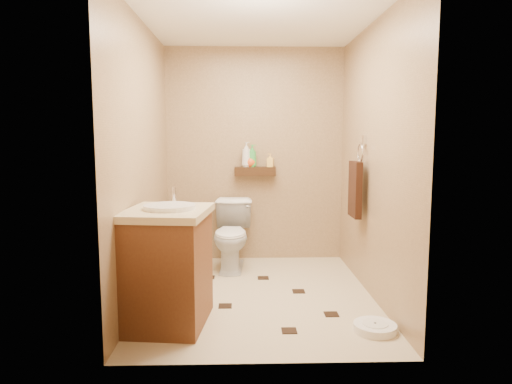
{
  "coord_description": "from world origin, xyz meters",
  "views": [
    {
      "loc": [
        -0.14,
        -3.94,
        1.41
      ],
      "look_at": [
        -0.02,
        0.25,
        0.9
      ],
      "focal_mm": 32.0,
      "sensor_mm": 36.0,
      "label": 1
    }
  ],
  "objects": [
    {
      "name": "ground",
      "position": [
        0.0,
        0.0,
        0.0
      ],
      "size": [
        2.5,
        2.5,
        0.0
      ],
      "primitive_type": "plane",
      "color": "beige",
      "rests_on": "ground"
    },
    {
      "name": "bottle_e",
      "position": [
        0.17,
        1.17,
        1.15
      ],
      "size": [
        0.08,
        0.08,
        0.15
      ],
      "primitive_type": "imported",
      "rotation": [
        0.0,
        0.0,
        4.47
      ],
      "color": "#F7C552",
      "rests_on": "wall_shelf"
    },
    {
      "name": "towel_ring",
      "position": [
        0.91,
        0.25,
        0.95
      ],
      "size": [
        0.12,
        0.3,
        0.76
      ],
      "color": "silver",
      "rests_on": "wall_right"
    },
    {
      "name": "toilet_brush",
      "position": [
        -0.73,
        0.71,
        0.17
      ],
      "size": [
        0.11,
        0.11,
        0.5
      ],
      "color": "#1C706D",
      "rests_on": "ground"
    },
    {
      "name": "toilet",
      "position": [
        -0.26,
        0.83,
        0.36
      ],
      "size": [
        0.44,
        0.73,
        0.73
      ],
      "primitive_type": "imported",
      "rotation": [
        0.0,
        0.0,
        -0.05
      ],
      "color": "white",
      "rests_on": "ground"
    },
    {
      "name": "bottle_c",
      "position": [
        -0.05,
        1.17,
        1.15
      ],
      "size": [
        0.14,
        0.14,
        0.16
      ],
      "primitive_type": "imported",
      "rotation": [
        0.0,
        0.0,
        4.51
      ],
      "color": "#ED561B",
      "rests_on": "wall_shelf"
    },
    {
      "name": "bottle_d",
      "position": [
        -0.03,
        1.17,
        1.2
      ],
      "size": [
        0.12,
        0.12,
        0.25
      ],
      "primitive_type": "imported",
      "rotation": [
        0.0,
        0.0,
        1.23
      ],
      "color": "green",
      "rests_on": "wall_shelf"
    },
    {
      "name": "ceiling",
      "position": [
        0.0,
        0.0,
        2.4
      ],
      "size": [
        2.0,
        2.5,
        0.02
      ],
      "primitive_type": "cube",
      "color": "white",
      "rests_on": "wall_back"
    },
    {
      "name": "wall_front",
      "position": [
        0.0,
        -1.25,
        1.2
      ],
      "size": [
        2.0,
        0.04,
        2.4
      ],
      "primitive_type": "cube",
      "color": "#A0805B",
      "rests_on": "ground"
    },
    {
      "name": "vanity",
      "position": [
        -0.7,
        -0.6,
        0.45
      ],
      "size": [
        0.67,
        0.78,
        1.02
      ],
      "rotation": [
        0.0,
        0.0,
        -0.11
      ],
      "color": "brown",
      "rests_on": "ground"
    },
    {
      "name": "wall_left",
      "position": [
        -1.0,
        0.0,
        1.2
      ],
      "size": [
        0.04,
        2.5,
        2.4
      ],
      "primitive_type": "cube",
      "color": "#A0805B",
      "rests_on": "ground"
    },
    {
      "name": "wall_shelf",
      "position": [
        0.0,
        1.17,
        1.02
      ],
      "size": [
        0.46,
        0.14,
        0.1
      ],
      "primitive_type": "cube",
      "color": "#3A240F",
      "rests_on": "wall_back"
    },
    {
      "name": "wall_back",
      "position": [
        0.0,
        1.25,
        1.2
      ],
      "size": [
        2.0,
        0.04,
        2.4
      ],
      "primitive_type": "cube",
      "color": "#A0805B",
      "rests_on": "ground"
    },
    {
      "name": "bottle_a",
      "position": [
        -0.1,
        1.17,
        1.21
      ],
      "size": [
        0.15,
        0.15,
        0.28
      ],
      "primitive_type": "imported",
      "rotation": [
        0.0,
        0.0,
        2.45
      ],
      "color": "silver",
      "rests_on": "wall_shelf"
    },
    {
      "name": "wall_right",
      "position": [
        1.0,
        0.0,
        1.2
      ],
      "size": [
        0.04,
        2.5,
        2.4
      ],
      "primitive_type": "cube",
      "color": "#A0805B",
      "rests_on": "ground"
    },
    {
      "name": "bottle_b",
      "position": [
        -0.1,
        1.17,
        1.14
      ],
      "size": [
        0.09,
        0.09,
        0.15
      ],
      "primitive_type": "imported",
      "rotation": [
        0.0,
        0.0,
        1.11
      ],
      "color": "yellow",
      "rests_on": "wall_shelf"
    },
    {
      "name": "bathroom_scale",
      "position": [
        0.82,
        -0.8,
        0.03
      ],
      "size": [
        0.34,
        0.34,
        0.06
      ],
      "rotation": [
        0.0,
        0.0,
        -0.12
      ],
      "color": "white",
      "rests_on": "ground"
    },
    {
      "name": "floor_accents",
      "position": [
        0.07,
        -0.08,
        0.0
      ],
      "size": [
        1.15,
        1.4,
        0.01
      ],
      "color": "black",
      "rests_on": "ground"
    },
    {
      "name": "toilet_paper",
      "position": [
        -0.94,
        0.65,
        0.6
      ],
      "size": [
        0.12,
        0.11,
        0.12
      ],
      "color": "white",
      "rests_on": "wall_left"
    }
  ]
}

